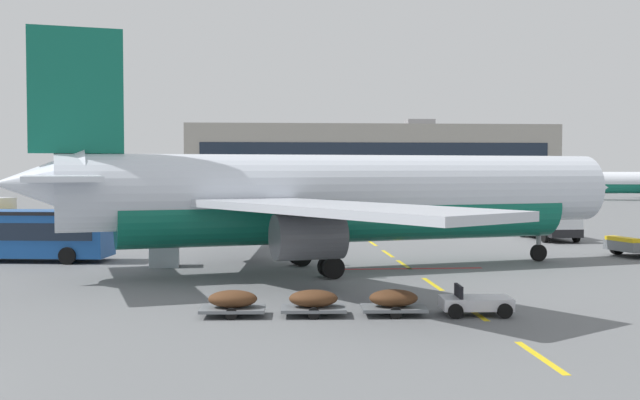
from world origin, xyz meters
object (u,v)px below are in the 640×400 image
baggage_train (354,302)px  fuel_service_truck (547,218)px  airliner_foreground (340,197)px  uld_cargo_container (164,252)px  apron_shuttle_bus (8,232)px

baggage_train → fuel_service_truck: bearing=57.7°
fuel_service_truck → baggage_train: (-18.46, -29.23, -1.11)m
baggage_train → airliner_foreground: bearing=86.6°
baggage_train → uld_cargo_container: uld_cargo_container is taller
fuel_service_truck → baggage_train: bearing=-122.3°
fuel_service_truck → baggage_train: size_ratio=0.61×
apron_shuttle_bus → fuel_service_truck: 38.34m
uld_cargo_container → apron_shuttle_bus: bearing=161.1°
airliner_foreground → baggage_train: bearing=-93.4°
airliner_foreground → fuel_service_truck: 24.31m
airliner_foreground → fuel_service_truck: airliner_foreground is taller
apron_shuttle_bus → baggage_train: apron_shuttle_bus is taller
fuel_service_truck → baggage_train: fuel_service_truck is taller
baggage_train → uld_cargo_container: bearing=120.4°
airliner_foreground → uld_cargo_container: 10.34m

